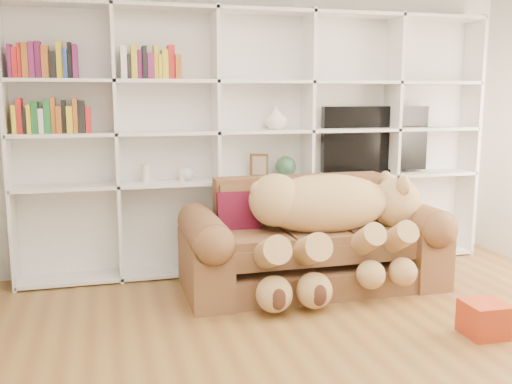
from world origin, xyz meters
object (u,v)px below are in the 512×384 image
object	(u,v)px
gift_box	(485,319)
tv	(375,140)
sofa	(311,246)
teddy_bear	(330,216)

from	to	relation	value
gift_box	tv	world-z (taller)	tv
sofa	gift_box	world-z (taller)	sofa
gift_box	tv	xyz separation A→B (m)	(0.12, 1.97, 1.07)
gift_box	teddy_bear	bearing A→B (deg)	122.10
gift_box	tv	distance (m)	2.25
sofa	teddy_bear	world-z (taller)	teddy_bear
sofa	gift_box	size ratio (longest dim) A/B	7.50
sofa	tv	world-z (taller)	tv
teddy_bear	gift_box	size ratio (longest dim) A/B	5.75
sofa	tv	distance (m)	1.41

